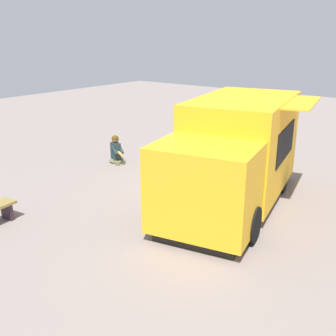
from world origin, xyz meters
The scene contains 4 objects.
ground_plane centered at (0.00, 0.00, 0.00)m, with size 40.00×40.00×0.00m, color gray.
food_truck centered at (0.16, 0.86, 1.22)m, with size 5.59×3.28×2.57m.
person_customer centered at (-0.46, -3.82, 0.38)m, with size 0.59×0.81×0.92m.
planter_flowering_far centered at (-3.59, -1.48, 0.46)m, with size 0.63×0.63×0.87m.
Camera 1 is at (8.52, 5.23, 4.02)m, focal length 42.51 mm.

